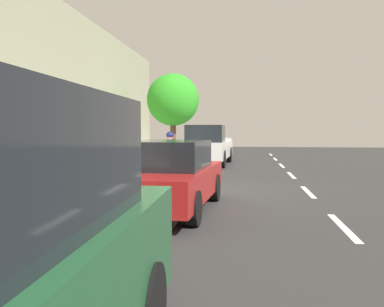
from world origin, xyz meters
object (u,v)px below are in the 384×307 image
Objects in this scene: parked_pickup_white_nearest at (208,146)px; street_tree_near_cyclist at (173,100)px; bicycle_at_curb at (173,171)px; parked_sedan_red_second at (169,176)px; cyclist_with_backpack at (170,151)px.

parked_pickup_white_nearest is 4.35m from street_tree_near_cyclist.
parked_pickup_white_nearest is 4.07× the size of bicycle_at_curb.
parked_pickup_white_nearest is 1.20× the size of parked_sedan_red_second.
street_tree_near_cyclist is at bearing -80.53° from parked_sedan_red_second.
parked_pickup_white_nearest reaches higher than cyclist_with_backpack.
cyclist_with_backpack is (0.74, 6.38, 0.12)m from parked_pickup_white_nearest.
parked_pickup_white_nearest is at bearing -94.42° from bicycle_at_curb.
parked_sedan_red_second is 0.95× the size of street_tree_near_cyclist.
street_tree_near_cyclist is (1.69, -9.66, 2.98)m from bicycle_at_curb.
parked_pickup_white_nearest is at bearing -89.20° from parked_sedan_red_second.
parked_sedan_red_second is at bearing 98.56° from bicycle_at_curb.
cyclist_with_backpack is (0.21, -0.47, 0.63)m from bicycle_at_curb.
bicycle_at_curb is 10.24m from street_tree_near_cyclist.
parked_sedan_red_second is 14.68m from street_tree_near_cyclist.
parked_sedan_red_second is 2.68× the size of cyclist_with_backpack.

